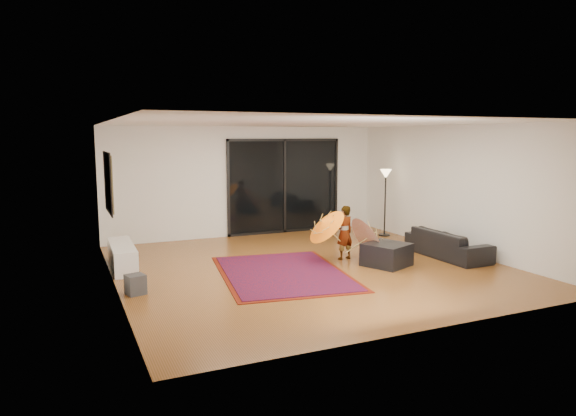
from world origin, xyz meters
TOP-DOWN VIEW (x-y plane):
  - floor at (0.00, 0.00)m, footprint 7.00×7.00m
  - ceiling at (0.00, 0.00)m, footprint 7.00×7.00m
  - wall_back at (0.00, 3.50)m, footprint 7.00×0.00m
  - wall_front at (0.00, -3.50)m, footprint 7.00×0.00m
  - wall_left at (-3.50, 0.00)m, footprint 0.00×7.00m
  - wall_right at (3.50, 0.00)m, footprint 0.00×7.00m
  - sliding_door at (1.00, 3.47)m, footprint 3.06×0.07m
  - painting at (-3.46, 1.00)m, footprint 0.04×1.28m
  - media_console at (-3.25, 1.37)m, footprint 0.44×1.65m
  - speaker at (-3.25, -0.42)m, footprint 0.33×0.33m
  - persian_rug at (-0.65, -0.23)m, footprint 2.62×3.35m
  - sofa at (2.95, -0.43)m, footprint 0.74×1.90m
  - ottoman at (1.40, -0.51)m, footprint 0.99×0.99m
  - floor_lamp at (3.10, 2.03)m, footprint 0.28×0.28m
  - child at (0.91, 0.26)m, footprint 0.44×0.33m
  - parasol_orange at (0.36, 0.21)m, footprint 0.72×0.84m
  - parasol_white at (1.51, 0.11)m, footprint 0.60×0.94m

SIDE VIEW (x-z plane):
  - floor at x=0.00m, z-range 0.00..0.00m
  - persian_rug at x=-0.65m, z-range 0.00..0.02m
  - speaker at x=-3.25m, z-range 0.00..0.31m
  - ottoman at x=1.40m, z-range 0.00..0.43m
  - media_console at x=-3.25m, z-range 0.00..0.46m
  - sofa at x=2.95m, z-range 0.00..0.55m
  - parasol_white at x=1.51m, z-range 0.02..0.99m
  - child at x=0.91m, z-range 0.00..1.09m
  - parasol_orange at x=0.36m, z-range 0.30..1.17m
  - sliding_door at x=1.00m, z-range 0.00..2.40m
  - floor_lamp at x=3.10m, z-range 0.48..2.14m
  - wall_back at x=0.00m, z-range -2.15..4.85m
  - wall_front at x=0.00m, z-range -2.15..4.85m
  - wall_left at x=-3.50m, z-range -2.15..4.85m
  - wall_right at x=3.50m, z-range -2.15..4.85m
  - painting at x=-3.46m, z-range 1.11..2.19m
  - ceiling at x=0.00m, z-range 2.70..2.70m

